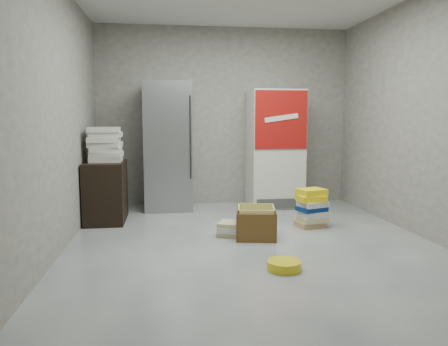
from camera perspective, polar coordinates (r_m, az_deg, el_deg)
ground at (r=4.78m, az=3.94°, el=-9.49°), size 5.00×5.00×0.00m
room_shell at (r=4.60m, az=4.13°, el=12.51°), size 4.04×5.04×2.82m
steel_fridge at (r=6.63m, az=-7.33°, el=3.46°), size 0.70×0.72×1.90m
coke_cooler at (r=6.83m, az=6.66°, el=3.19°), size 0.80×0.73×1.80m
wood_shelf at (r=6.02m, az=-15.16°, el=-2.36°), size 0.50×0.80×0.80m
supply_box_stack at (r=5.96m, az=-15.22°, el=3.62°), size 0.44×0.44×0.45m
phonebook_stack_main at (r=5.64m, az=11.39°, el=-4.51°), size 0.41×0.37×0.49m
phonebook_stack_side at (r=5.14m, az=1.37°, el=-7.33°), size 0.44×0.41×0.16m
cardboard_box at (r=5.07m, az=4.21°, el=-6.78°), size 0.52×0.52×0.36m
bucket_lid at (r=4.08m, az=7.85°, el=-11.86°), size 0.34×0.34×0.08m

